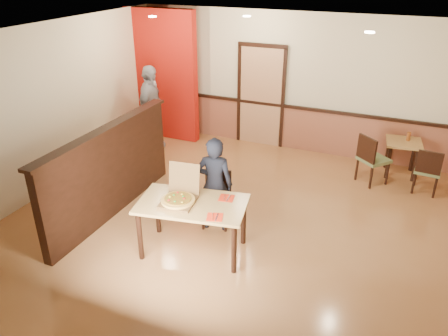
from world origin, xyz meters
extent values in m
plane|color=#B57846|center=(0.00, 0.00, 0.00)|extent=(7.00, 7.00, 0.00)
plane|color=black|center=(0.00, 0.00, 2.80)|extent=(7.00, 7.00, 0.00)
plane|color=beige|center=(0.00, 3.50, 1.40)|extent=(7.00, 0.00, 7.00)
plane|color=beige|center=(-3.50, 0.00, 1.40)|extent=(0.00, 7.00, 7.00)
cube|color=#9A573D|center=(0.00, 3.47, 0.45)|extent=(7.00, 0.04, 0.90)
cube|color=black|center=(0.00, 3.45, 0.92)|extent=(7.00, 0.06, 0.06)
cube|color=tan|center=(-0.80, 3.46, 1.05)|extent=(0.90, 0.06, 2.10)
cube|color=black|center=(-2.00, -0.20, 0.70)|extent=(0.14, 3.00, 1.40)
cube|color=black|center=(-2.00, -0.20, 1.42)|extent=(0.20, 3.10, 0.05)
cube|color=#AB150C|center=(-2.90, 3.00, 1.40)|extent=(1.60, 0.20, 2.78)
cylinder|color=#FFD9B2|center=(-2.30, 1.80, 2.78)|extent=(0.14, 0.14, 0.02)
cylinder|color=#FFD9B2|center=(-0.80, 2.50, 2.78)|extent=(0.14, 0.14, 0.02)
cylinder|color=#FFD9B2|center=(1.40, 1.50, 2.78)|extent=(0.14, 0.14, 0.02)
cube|color=tan|center=(-0.36, -0.63, 0.75)|extent=(1.57, 1.07, 0.04)
cylinder|color=black|center=(-0.93, -1.07, 0.37)|extent=(0.07, 0.07, 0.73)
cylinder|color=black|center=(-1.05, -0.41, 0.37)|extent=(0.07, 0.07, 0.73)
cylinder|color=black|center=(0.34, -0.84, 0.37)|extent=(0.07, 0.07, 0.73)
cylinder|color=black|center=(0.22, -0.18, 0.37)|extent=(0.07, 0.07, 0.73)
cube|color=#5D6D3F|center=(-0.34, 0.11, 0.42)|extent=(0.50, 0.50, 0.05)
cube|color=black|center=(-0.38, 0.30, 0.64)|extent=(0.40, 0.13, 0.40)
cylinder|color=black|center=(-0.47, -0.10, 0.18)|extent=(0.04, 0.04, 0.36)
cylinder|color=black|center=(-0.55, 0.24, 0.18)|extent=(0.04, 0.04, 0.36)
cylinder|color=black|center=(-0.13, -0.02, 0.18)|extent=(0.04, 0.04, 0.36)
cylinder|color=black|center=(-0.21, 0.32, 0.18)|extent=(0.04, 0.04, 0.36)
cube|color=#5D6D3F|center=(1.69, 2.50, 0.45)|extent=(0.64, 0.64, 0.06)
cube|color=black|center=(1.55, 2.34, 0.70)|extent=(0.35, 0.32, 0.43)
cylinder|color=black|center=(1.95, 2.52, 0.20)|extent=(0.04, 0.04, 0.40)
cylinder|color=black|center=(1.70, 2.24, 0.20)|extent=(0.04, 0.04, 0.40)
cylinder|color=black|center=(1.67, 2.76, 0.20)|extent=(0.04, 0.04, 0.40)
cylinder|color=black|center=(1.42, 2.48, 0.20)|extent=(0.04, 0.04, 0.40)
cube|color=#5D6D3F|center=(2.59, 2.50, 0.41)|extent=(0.45, 0.45, 0.05)
cube|color=black|center=(2.57, 2.31, 0.64)|extent=(0.40, 0.07, 0.39)
cylinder|color=black|center=(2.77, 2.66, 0.18)|extent=(0.04, 0.04, 0.36)
cylinder|color=black|center=(2.74, 2.32, 0.18)|extent=(0.04, 0.04, 0.36)
cylinder|color=black|center=(2.43, 2.68, 0.18)|extent=(0.04, 0.04, 0.36)
cylinder|color=black|center=(2.40, 2.34, 0.18)|extent=(0.04, 0.04, 0.36)
cube|color=tan|center=(2.14, 3.05, 0.65)|extent=(0.69, 0.69, 0.04)
cylinder|color=black|center=(1.93, 2.80, 0.31)|extent=(0.07, 0.07, 0.63)
cylinder|color=black|center=(1.88, 3.25, 0.31)|extent=(0.07, 0.07, 0.63)
cylinder|color=black|center=(2.39, 2.85, 0.31)|extent=(0.07, 0.07, 0.63)
cylinder|color=black|center=(2.34, 3.30, 0.31)|extent=(0.07, 0.07, 0.63)
imported|color=black|center=(-0.32, 0.03, 0.73)|extent=(0.60, 0.46, 1.47)
imported|color=#9B99A2|center=(-2.78, 2.27, 0.89)|extent=(0.63, 1.11, 1.78)
cube|color=brown|center=(-0.52, -0.71, 0.79)|extent=(0.49, 0.49, 0.03)
cube|color=brown|center=(-0.56, -0.45, 1.02)|extent=(0.44, 0.14, 0.43)
cylinder|color=gold|center=(-0.52, -0.71, 0.82)|extent=(0.50, 0.50, 0.03)
cube|color=red|center=(0.07, -0.83, 0.78)|extent=(0.25, 0.25, 0.00)
cylinder|color=silver|center=(0.04, -0.83, 0.78)|extent=(0.06, 0.17, 0.01)
cube|color=silver|center=(0.10, -0.83, 0.78)|extent=(0.07, 0.18, 0.00)
cube|color=red|center=(0.02, -0.33, 0.78)|extent=(0.23, 0.23, 0.00)
cylinder|color=silver|center=(-0.01, -0.33, 0.78)|extent=(0.04, 0.17, 0.01)
cube|color=silver|center=(0.05, -0.33, 0.78)|extent=(0.05, 0.18, 0.00)
cylinder|color=#91481A|center=(2.19, 3.12, 0.75)|extent=(0.07, 0.07, 0.16)
camera|label=1|loc=(2.02, -5.07, 3.74)|focal=35.00mm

